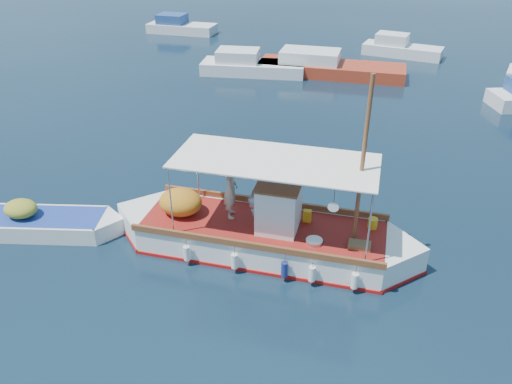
% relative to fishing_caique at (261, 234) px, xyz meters
% --- Properties ---
extents(ground, '(160.00, 160.00, 0.00)m').
position_rel_fishing_caique_xyz_m(ground, '(0.65, 0.51, -0.58)').
color(ground, black).
rests_on(ground, ground).
extents(fishing_caique, '(10.60, 3.42, 6.48)m').
position_rel_fishing_caique_xyz_m(fishing_caique, '(0.00, 0.00, 0.00)').
color(fishing_caique, white).
rests_on(fishing_caique, ground).
extents(dinghy, '(5.57, 2.72, 1.41)m').
position_rel_fishing_caique_xyz_m(dinghy, '(-7.63, -1.52, -0.28)').
color(dinghy, white).
rests_on(dinghy, ground).
extents(bg_boat_nw, '(7.32, 3.64, 1.80)m').
position_rel_fishing_caique_xyz_m(bg_boat_nw, '(-7.02, 18.92, -0.08)').
color(bg_boat_nw, silver).
rests_on(bg_boat_nw, ground).
extents(bg_boat_n, '(9.98, 3.50, 1.80)m').
position_rel_fishing_caique_xyz_m(bg_boat_n, '(-1.98, 20.31, -0.08)').
color(bg_boat_n, '#A2311B').
rests_on(bg_boat_n, ground).
extents(bg_boat_far_w, '(6.19, 2.62, 1.80)m').
position_rel_fishing_caique_xyz_m(bg_boat_far_w, '(-17.16, 28.73, -0.08)').
color(bg_boat_far_w, silver).
rests_on(bg_boat_far_w, ground).
extents(bg_boat_far_n, '(6.04, 2.72, 1.80)m').
position_rel_fishing_caique_xyz_m(bg_boat_far_n, '(2.34, 27.01, -0.08)').
color(bg_boat_far_n, silver).
rests_on(bg_boat_far_n, ground).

